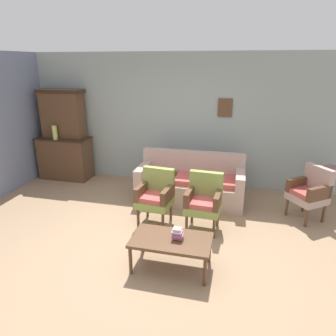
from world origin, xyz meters
TOP-DOWN VIEW (x-y plane):
  - ground_plane at (0.00, 0.00)m, footprint 7.68×7.68m
  - wall_back_with_decor at (0.00, 2.63)m, footprint 6.40×0.09m
  - side_cabinet at (-2.54, 2.25)m, footprint 1.16×0.55m
  - cabinet_upper_hutch at (-2.54, 2.33)m, footprint 0.99×0.38m
  - vase_on_cabinet at (-2.61, 2.06)m, footprint 0.10×0.10m
  - floral_couch at (0.40, 1.70)m, footprint 1.96×0.83m
  - armchair_by_doorway at (-0.01, 0.74)m, footprint 0.57×0.54m
  - armchair_near_couch_end at (0.77, 0.73)m, footprint 0.55×0.52m
  - wingback_chair_by_fireplace at (2.42, 1.48)m, footprint 0.70×0.71m
  - coffee_table at (0.50, -0.34)m, footprint 1.00×0.56m
  - book_stack_on_table at (0.58, -0.33)m, footprint 0.14×0.13m
  - floor_vase_by_wall at (2.85, 2.15)m, footprint 0.22×0.22m

SIDE VIEW (x-z plane):
  - ground_plane at x=0.00m, z-range 0.00..0.00m
  - floral_couch at x=0.40m, z-range -0.12..0.78m
  - floor_vase_by_wall at x=2.85m, z-range 0.00..0.74m
  - coffee_table at x=0.50m, z-range 0.17..0.59m
  - side_cabinet at x=-2.54m, z-range 0.00..0.93m
  - book_stack_on_table at x=0.58m, z-range 0.42..0.57m
  - armchair_by_doorway at x=-0.01m, z-range 0.05..0.95m
  - armchair_near_couch_end at x=0.77m, z-range 0.05..0.95m
  - wingback_chair_by_fireplace at x=2.42m, z-range 0.05..0.95m
  - vase_on_cabinet at x=-2.61m, z-range 0.93..1.23m
  - wall_back_with_decor at x=0.00m, z-range 0.00..2.70m
  - cabinet_upper_hutch at x=-2.54m, z-range 0.94..1.97m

